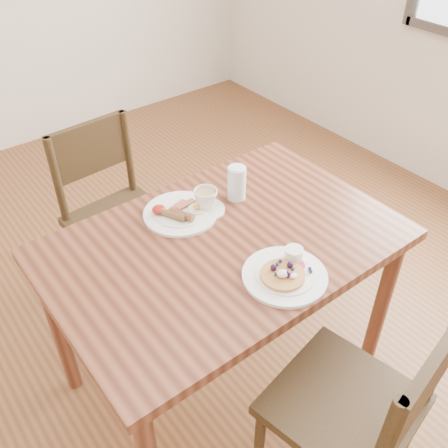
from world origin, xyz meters
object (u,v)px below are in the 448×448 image
pancake_plate (285,273)px  water_glass (237,183)px  teacup_saucer (206,201)px  dining_table (224,261)px  chair_near (361,407)px  breakfast_plate (179,213)px  chair_far (115,211)px

pancake_plate → water_glass: (0.15, 0.43, 0.05)m
teacup_saucer → water_glass: 0.14m
dining_table → chair_near: bearing=-86.8°
breakfast_plate → chair_far: bearing=94.8°
teacup_saucer → water_glass: (0.14, -0.01, 0.03)m
chair_near → water_glass: bearing=68.2°
teacup_saucer → chair_far: bearing=104.4°
teacup_saucer → water_glass: water_glass is taller
dining_table → pancake_plate: size_ratio=4.44×
dining_table → teacup_saucer: size_ratio=8.57×
chair_far → pancake_plate: chair_far is taller
dining_table → pancake_plate: (0.05, -0.26, 0.11)m
chair_near → breakfast_plate: bearing=84.6°
dining_table → chair_far: bearing=96.9°
dining_table → teacup_saucer: (0.05, 0.17, 0.14)m
breakfast_plate → teacup_saucer: teacup_saucer is taller
dining_table → pancake_plate: pancake_plate is taller
water_glass → pancake_plate: bearing=-108.9°
pancake_plate → breakfast_plate: (-0.09, 0.47, -0.00)m
teacup_saucer → water_glass: bearing=-2.4°
breakfast_plate → dining_table: bearing=-78.4°
chair_near → water_glass: water_glass is taller
dining_table → water_glass: bearing=41.5°
chair_near → chair_far: 1.34m
water_glass → chair_far: bearing=117.2°
chair_near → teacup_saucer: size_ratio=6.29×
dining_table → pancake_plate: bearing=-80.1°
chair_far → teacup_saucer: 0.62m
chair_near → water_glass: (0.16, 0.80, 0.32)m
pancake_plate → teacup_saucer: bearing=89.2°
pancake_plate → breakfast_plate: pancake_plate is taller
breakfast_plate → teacup_saucer: (0.09, -0.04, 0.03)m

